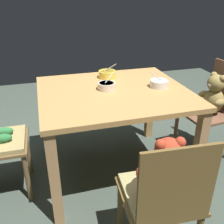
{
  "coord_description": "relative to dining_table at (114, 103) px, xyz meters",
  "views": [
    {
      "loc": [
        -0.52,
        -1.78,
        1.48
      ],
      "look_at": [
        0.0,
        0.05,
        0.55
      ],
      "focal_mm": 40.99,
      "sensor_mm": 36.0,
      "label": 1
    }
  ],
  "objects": [
    {
      "name": "teddy_chair_near_right",
      "position": [
        0.95,
        0.02,
        -0.11
      ],
      "size": [
        0.44,
        0.45,
        0.88
      ],
      "rotation": [
        0.0,
        0.0,
        3.24
      ],
      "color": "brown",
      "rests_on": "ground_plane"
    },
    {
      "name": "porridge_bowl_cream_center",
      "position": [
        -0.05,
        0.03,
        0.14
      ],
      "size": [
        0.14,
        0.14,
        0.12
      ],
      "color": "beige",
      "rests_on": "dining_table"
    },
    {
      "name": "porridge_bowl_white_near_right",
      "position": [
        0.37,
        -0.03,
        0.14
      ],
      "size": [
        0.16,
        0.15,
        0.13
      ],
      "color": "silver",
      "rests_on": "dining_table"
    },
    {
      "name": "teddy_chair_near_front",
      "position": [
        0.02,
        -0.86,
        -0.11
      ],
      "size": [
        0.44,
        0.41,
        0.87
      ],
      "rotation": [
        0.0,
        0.0,
        1.51
      ],
      "color": "brown",
      "rests_on": "ground_plane"
    },
    {
      "name": "ground_plane",
      "position": [
        0.0,
        0.0,
        -0.67
      ],
      "size": [
        5.2,
        5.2,
        0.04
      ],
      "color": "#434E44"
    },
    {
      "name": "dining_table",
      "position": [
        0.0,
        0.0,
        0.0
      ],
      "size": [
        1.15,
        1.0,
        0.76
      ],
      "color": "tan",
      "rests_on": "ground_plane"
    },
    {
      "name": "porridge_bowl_yellow_far_center",
      "position": [
        0.03,
        0.31,
        0.14
      ],
      "size": [
        0.15,
        0.15,
        0.14
      ],
      "color": "yellow",
      "rests_on": "dining_table"
    }
  ]
}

